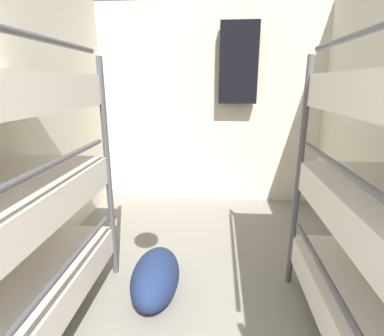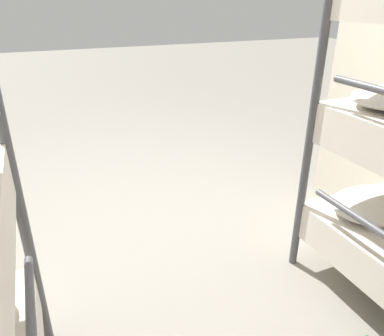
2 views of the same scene
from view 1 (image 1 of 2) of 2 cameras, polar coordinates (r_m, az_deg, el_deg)
The scene contains 3 objects.
wall_back at distance 3.82m, azimuth 3.29°, elevation 11.52°, with size 2.85×0.06×2.41m.
duffel_bag at distance 2.28m, azimuth -6.96°, elevation -19.99°, with size 0.33×0.61×0.33m.
hanging_coat at distance 3.67m, azimuth 8.85°, elevation 19.10°, with size 0.44×0.12×0.90m.
Camera 1 is at (0.12, 0.31, 1.50)m, focal length 28.00 mm.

